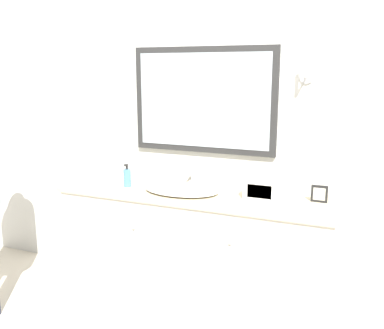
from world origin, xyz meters
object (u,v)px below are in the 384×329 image
picture_frame (319,194)px  sink_basin (182,189)px  appliance_box (261,189)px  soap_bottle (127,177)px

picture_frame → sink_basin: bearing=-173.4°
sink_basin → appliance_box: size_ratio=2.44×
appliance_box → picture_frame: appliance_box is taller
sink_basin → appliance_box: (0.57, 0.04, 0.05)m
sink_basin → soap_bottle: soap_bottle is taller
soap_bottle → appliance_box: bearing=4.0°
soap_bottle → appliance_box: size_ratio=0.78×
picture_frame → soap_bottle: bearing=-174.1°
picture_frame → appliance_box: bearing=-169.0°
appliance_box → sink_basin: bearing=-176.4°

